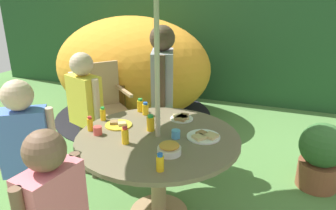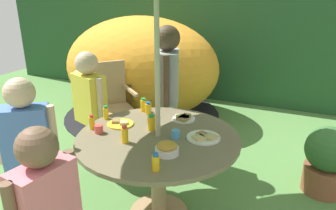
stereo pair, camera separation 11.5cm
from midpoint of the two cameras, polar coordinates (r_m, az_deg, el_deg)
The scene contains 22 objects.
hedge_backdrop at distance 5.32m, azimuth 14.41°, elevation 12.08°, with size 9.00×0.70×2.06m, color #234C28.
garden_table at distance 2.39m, azimuth -0.39°, elevation -8.73°, with size 1.20×1.20×0.70m.
wooden_chair at distance 3.50m, azimuth -9.55°, elevation 0.55°, with size 0.63×0.63×0.98m.
dome_tent at distance 4.45m, azimuth -4.11°, elevation 6.75°, with size 2.25×2.25×1.39m.
potted_plant at distance 3.13m, azimuth 27.84°, elevation -8.69°, with size 0.40×0.40×0.62m.
child_in_grey_shirt at distance 3.06m, azimuth 0.98°, elevation 4.79°, with size 0.31×0.45×1.41m.
child_in_yellow_shirt at distance 2.95m, azimuth -12.94°, elevation 1.06°, with size 0.39×0.27×1.21m.
child_in_blue_shirt at distance 2.34m, azimuth -22.91°, elevation -5.60°, with size 0.35×0.31×1.18m.
child_in_pink_shirt at distance 1.69m, azimuth -19.34°, elevation -16.77°, with size 0.21×0.39×1.14m.
snack_bowl at distance 2.06m, azimuth 1.43°, elevation -7.93°, with size 0.16×0.16×0.08m.
plate_center_front at distance 2.53m, azimuth -7.38°, elevation -3.35°, with size 0.21×0.21×0.03m.
plate_mid_left at distance 2.60m, azimuth 4.13°, elevation -2.40°, with size 0.19×0.19×0.03m.
plate_near_left at distance 2.30m, azimuth 7.95°, elevation -5.80°, with size 0.24×0.24×0.03m.
juice_bottle_near_right at distance 2.70m, azimuth -2.38°, elevation -0.65°, with size 0.05×0.05×0.11m.
juice_bottle_far_left at distance 2.21m, azimuth -6.39°, elevation -5.38°, with size 0.05×0.05×0.13m.
juice_bottle_far_right at distance 1.88m, azimuth -0.47°, elevation -10.40°, with size 0.05×0.05×0.11m.
juice_bottle_center_back at distance 2.64m, azimuth -10.00°, elevation -1.41°, with size 0.05×0.05×0.11m.
juice_bottle_mid_right at distance 2.47m, azimuth -12.34°, elevation -3.11°, with size 0.04×0.04×0.12m.
juice_bottle_front_edge at distance 2.39m, azimuth -1.66°, elevation -3.27°, with size 0.06×0.06×0.13m.
juice_bottle_back_edge at distance 2.77m, azimuth -3.27°, elevation -0.02°, with size 0.05×0.05×0.12m.
cup_near at distance 2.28m, azimuth 2.84°, elevation -5.32°, with size 0.06×0.06×0.06m, color #4C99D8.
cup_far at distance 2.40m, azimuth -11.10°, elevation -4.29°, with size 0.06×0.06×0.06m, color #E04C47.
Camera 2 is at (0.90, -1.89, 1.70)m, focal length 33.63 mm.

